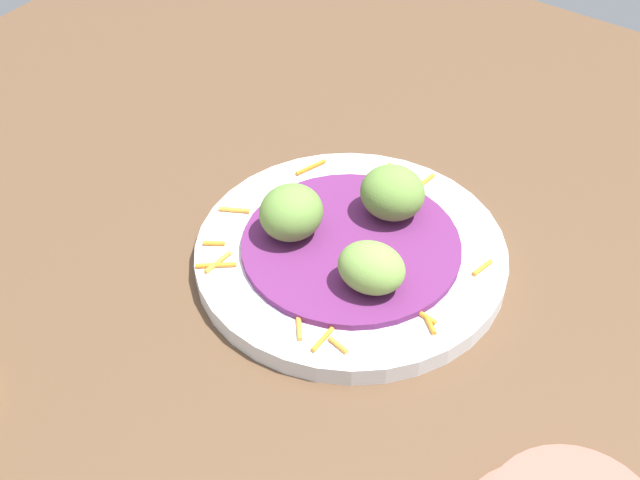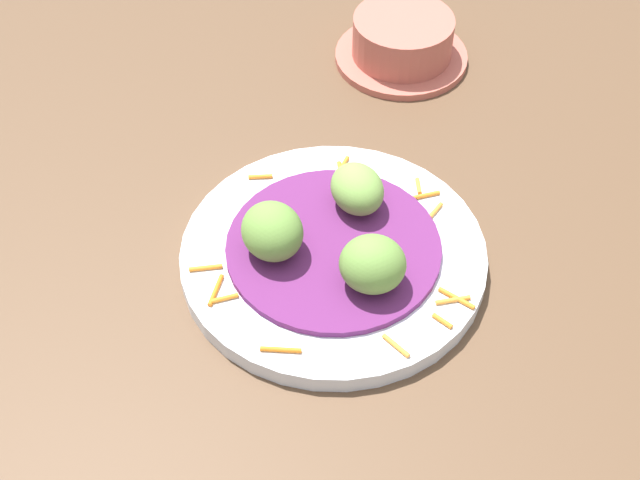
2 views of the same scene
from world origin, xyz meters
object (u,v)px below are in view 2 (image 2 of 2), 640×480
(main_plate, at_px, (333,256))
(guac_scoop_right, at_px, (272,231))
(guac_scoop_left, at_px, (373,264))
(terracotta_bowl, at_px, (402,42))
(guac_scoop_center, at_px, (357,189))

(main_plate, bearing_deg, guac_scoop_right, 81.36)
(guac_scoop_left, relative_size, terracotta_bowl, 0.38)
(guac_scoop_center, xyz_separation_m, guac_scoop_right, (-0.03, 0.08, 0.00))
(guac_scoop_left, relative_size, guac_scoop_right, 0.98)
(guac_scoop_left, height_order, guac_scoop_right, same)
(guac_scoop_center, relative_size, guac_scoop_right, 0.99)
(guac_scoop_center, bearing_deg, guac_scoop_left, 171.36)
(guac_scoop_right, distance_m, terracotta_bowl, 0.32)
(main_plate, bearing_deg, guac_scoop_left, -158.64)
(terracotta_bowl, bearing_deg, guac_scoop_center, 151.64)
(guac_scoop_center, bearing_deg, main_plate, 141.36)
(main_plate, relative_size, terracotta_bowl, 1.83)
(main_plate, xyz_separation_m, guac_scoop_center, (0.04, -0.03, 0.03))
(terracotta_bowl, bearing_deg, guac_scoop_left, 156.79)
(guac_scoop_right, bearing_deg, guac_scoop_center, -68.64)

